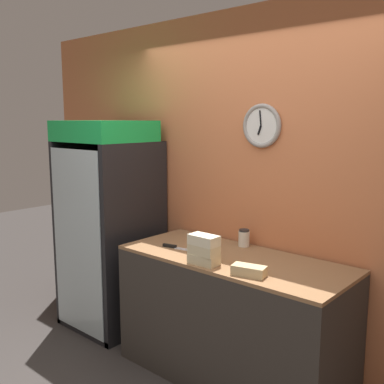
{
  "coord_description": "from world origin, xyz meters",
  "views": [
    {
      "loc": [
        1.79,
        -1.58,
        1.88
      ],
      "look_at": [
        -0.41,
        0.93,
        1.33
      ],
      "focal_mm": 42.0,
      "sensor_mm": 36.0,
      "label": 1
    }
  ],
  "objects_px": {
    "sandwich_stack_bottom": "(204,259)",
    "chefs_knife": "(176,247)",
    "sandwich_stack_middle": "(204,250)",
    "condiment_jar": "(244,238)",
    "sandwich_stack_top": "(204,240)",
    "sandwich_flat_left": "(249,271)",
    "beverage_cooler": "(113,214)"
  },
  "relations": [
    {
      "from": "sandwich_stack_bottom",
      "to": "chefs_knife",
      "type": "relative_size",
      "value": 0.64
    },
    {
      "from": "sandwich_stack_middle",
      "to": "chefs_knife",
      "type": "height_order",
      "value": "sandwich_stack_middle"
    },
    {
      "from": "sandwich_stack_bottom",
      "to": "condiment_jar",
      "type": "bearing_deg",
      "value": 94.89
    },
    {
      "from": "sandwich_stack_top",
      "to": "sandwich_flat_left",
      "type": "bearing_deg",
      "value": 2.26
    },
    {
      "from": "sandwich_stack_bottom",
      "to": "beverage_cooler",
      "type": "bearing_deg",
      "value": 167.2
    },
    {
      "from": "sandwich_stack_middle",
      "to": "chefs_knife",
      "type": "bearing_deg",
      "value": 159.16
    },
    {
      "from": "sandwich_flat_left",
      "to": "sandwich_stack_bottom",
      "type": "bearing_deg",
      "value": -177.74
    },
    {
      "from": "sandwich_stack_bottom",
      "to": "chefs_knife",
      "type": "bearing_deg",
      "value": 159.16
    },
    {
      "from": "sandwich_stack_top",
      "to": "sandwich_stack_middle",
      "type": "bearing_deg",
      "value": 0.0
    },
    {
      "from": "sandwich_stack_top",
      "to": "condiment_jar",
      "type": "bearing_deg",
      "value": 94.89
    },
    {
      "from": "sandwich_stack_bottom",
      "to": "sandwich_flat_left",
      "type": "relative_size",
      "value": 0.92
    },
    {
      "from": "beverage_cooler",
      "to": "sandwich_flat_left",
      "type": "xyz_separation_m",
      "value": [
        1.67,
        -0.29,
        -0.07
      ]
    },
    {
      "from": "beverage_cooler",
      "to": "sandwich_stack_middle",
      "type": "distance_m",
      "value": 1.35
    },
    {
      "from": "beverage_cooler",
      "to": "sandwich_flat_left",
      "type": "distance_m",
      "value": 1.7
    },
    {
      "from": "sandwich_stack_bottom",
      "to": "chefs_knife",
      "type": "distance_m",
      "value": 0.42
    },
    {
      "from": "beverage_cooler",
      "to": "condiment_jar",
      "type": "xyz_separation_m",
      "value": [
        1.27,
        0.23,
        -0.04
      ]
    },
    {
      "from": "sandwich_stack_bottom",
      "to": "sandwich_flat_left",
      "type": "distance_m",
      "value": 0.35
    },
    {
      "from": "beverage_cooler",
      "to": "sandwich_stack_middle",
      "type": "bearing_deg",
      "value": -12.8
    },
    {
      "from": "sandwich_stack_bottom",
      "to": "sandwich_stack_middle",
      "type": "bearing_deg",
      "value": 180.0
    },
    {
      "from": "beverage_cooler",
      "to": "chefs_knife",
      "type": "xyz_separation_m",
      "value": [
        0.92,
        -0.15,
        -0.1
      ]
    },
    {
      "from": "beverage_cooler",
      "to": "sandwich_stack_top",
      "type": "bearing_deg",
      "value": -12.8
    },
    {
      "from": "condiment_jar",
      "to": "beverage_cooler",
      "type": "bearing_deg",
      "value": -169.58
    },
    {
      "from": "sandwich_stack_bottom",
      "to": "condiment_jar",
      "type": "xyz_separation_m",
      "value": [
        -0.05,
        0.53,
        0.03
      ]
    },
    {
      "from": "beverage_cooler",
      "to": "sandwich_stack_bottom",
      "type": "relative_size",
      "value": 8.96
    },
    {
      "from": "beverage_cooler",
      "to": "condiment_jar",
      "type": "bearing_deg",
      "value": 10.42
    },
    {
      "from": "sandwich_stack_bottom",
      "to": "sandwich_stack_middle",
      "type": "relative_size",
      "value": 1.03
    },
    {
      "from": "chefs_knife",
      "to": "sandwich_stack_top",
      "type": "bearing_deg",
      "value": -20.84
    },
    {
      "from": "condiment_jar",
      "to": "sandwich_flat_left",
      "type": "bearing_deg",
      "value": -52.48
    },
    {
      "from": "sandwich_flat_left",
      "to": "sandwich_stack_top",
      "type": "bearing_deg",
      "value": -177.74
    },
    {
      "from": "chefs_knife",
      "to": "condiment_jar",
      "type": "bearing_deg",
      "value": 47.93
    },
    {
      "from": "sandwich_stack_middle",
      "to": "sandwich_stack_top",
      "type": "distance_m",
      "value": 0.07
    },
    {
      "from": "chefs_knife",
      "to": "condiment_jar",
      "type": "xyz_separation_m",
      "value": [
        0.35,
        0.38,
        0.06
      ]
    }
  ]
}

